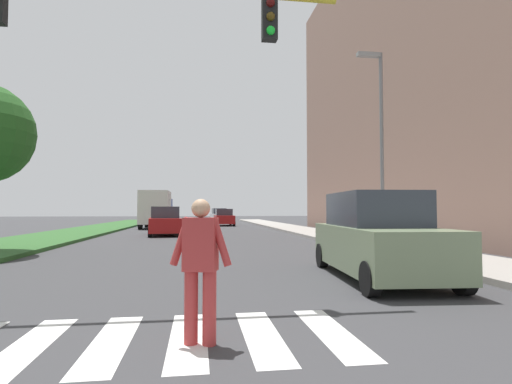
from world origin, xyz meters
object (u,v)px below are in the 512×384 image
object	(u,v)px
suv_crossing	(377,237)
sedan_distant	(224,218)
pedestrian_performer	(200,264)
truck_box_delivery	(156,209)
sedan_midblock	(165,222)
sedan_far_horizon	(219,216)
street_lamp_right	(379,131)

from	to	relation	value
suv_crossing	sedan_distant	xyz separation A→B (m)	(-1.53, 30.91, -0.16)
pedestrian_performer	truck_box_delivery	world-z (taller)	truck_box_delivery
sedan_midblock	sedan_far_horizon	bearing A→B (deg)	79.69
street_lamp_right	sedan_distant	distance (m)	25.84
pedestrian_performer	street_lamp_right	bearing A→B (deg)	54.75
sedan_distant	truck_box_delivery	world-z (taller)	truck_box_delivery
sedan_far_horizon	sedan_distant	bearing A→B (deg)	-90.42
sedan_midblock	truck_box_delivery	bearing A→B (deg)	98.67
sedan_midblock	pedestrian_performer	bearing A→B (deg)	-84.33
sedan_far_horizon	truck_box_delivery	size ratio (longest dim) A/B	0.73
street_lamp_right	suv_crossing	bearing A→B (deg)	-116.12
truck_box_delivery	pedestrian_performer	bearing A→B (deg)	-83.34
truck_box_delivery	street_lamp_right	bearing A→B (deg)	-63.16
sedan_midblock	truck_box_delivery	size ratio (longest dim) A/B	0.71
suv_crossing	sedan_distant	world-z (taller)	suv_crossing
sedan_midblock	sedan_distant	world-z (taller)	sedan_midblock
street_lamp_right	sedan_far_horizon	xyz separation A→B (m)	(-4.26, 35.95, -3.79)
pedestrian_performer	suv_crossing	distance (m)	5.69
street_lamp_right	suv_crossing	size ratio (longest dim) A/B	1.59
pedestrian_performer	sedan_far_horizon	xyz separation A→B (m)	(2.60, 45.65, -0.13)
pedestrian_performer	sedan_distant	xyz separation A→B (m)	(2.52, 34.89, -0.17)
street_lamp_right	pedestrian_performer	xyz separation A→B (m)	(-6.86, -9.71, -3.66)
sedan_midblock	truck_box_delivery	distance (m)	10.12
sedan_distant	truck_box_delivery	xyz separation A→B (m)	(-6.06, -4.65, 0.87)
sedan_distant	truck_box_delivery	distance (m)	7.69
sedan_distant	truck_box_delivery	bearing A→B (deg)	-142.47
pedestrian_performer	sedan_distant	world-z (taller)	pedestrian_performer
sedan_midblock	sedan_far_horizon	distance (m)	25.79
truck_box_delivery	suv_crossing	bearing A→B (deg)	-73.88
street_lamp_right	sedan_far_horizon	world-z (taller)	street_lamp_right
street_lamp_right	sedan_midblock	xyz separation A→B (m)	(-8.87, 10.57, -3.79)
sedan_distant	sedan_far_horizon	world-z (taller)	sedan_far_horizon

